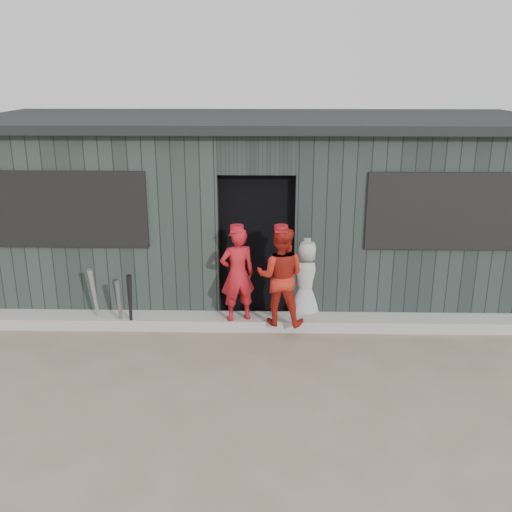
{
  "coord_description": "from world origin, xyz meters",
  "views": [
    {
      "loc": [
        0.15,
        -5.1,
        3.24
      ],
      "look_at": [
        0.0,
        1.8,
        1.0
      ],
      "focal_mm": 40.0,
      "sensor_mm": 36.0,
      "label": 1
    }
  ],
  "objects_px": {
    "bat_left": "(95,298)",
    "player_grey_back": "(306,280)",
    "bat_mid": "(119,305)",
    "player_red_right": "(281,276)",
    "player_red_left": "(237,274)",
    "bat_right": "(130,303)",
    "dugout": "(258,204)"
  },
  "relations": [
    {
      "from": "bat_left",
      "to": "player_grey_back",
      "type": "xyz_separation_m",
      "value": [
        2.76,
        0.35,
        0.15
      ]
    },
    {
      "from": "bat_left",
      "to": "player_red_right",
      "type": "xyz_separation_m",
      "value": [
        2.41,
        -0.09,
        0.36
      ]
    },
    {
      "from": "player_red_right",
      "to": "player_grey_back",
      "type": "distance_m",
      "value": 0.59
    },
    {
      "from": "bat_left",
      "to": "bat_mid",
      "type": "relative_size",
      "value": 1.15
    },
    {
      "from": "player_red_left",
      "to": "bat_right",
      "type": "bearing_deg",
      "value": -13.74
    },
    {
      "from": "player_red_right",
      "to": "player_grey_back",
      "type": "relative_size",
      "value": 1.1
    },
    {
      "from": "bat_right",
      "to": "dugout",
      "type": "bearing_deg",
      "value": 49.48
    },
    {
      "from": "bat_left",
      "to": "player_grey_back",
      "type": "distance_m",
      "value": 2.78
    },
    {
      "from": "bat_left",
      "to": "bat_mid",
      "type": "height_order",
      "value": "bat_left"
    },
    {
      "from": "player_red_right",
      "to": "bat_mid",
      "type": "bearing_deg",
      "value": 8.93
    },
    {
      "from": "bat_mid",
      "to": "player_grey_back",
      "type": "height_order",
      "value": "player_grey_back"
    },
    {
      "from": "bat_left",
      "to": "player_red_left",
      "type": "bearing_deg",
      "value": 0.35
    },
    {
      "from": "bat_right",
      "to": "dugout",
      "type": "relative_size",
      "value": 0.1
    },
    {
      "from": "player_grey_back",
      "to": "bat_left",
      "type": "bearing_deg",
      "value": -13.1
    },
    {
      "from": "player_grey_back",
      "to": "player_red_left",
      "type": "bearing_deg",
      "value": 0.12
    },
    {
      "from": "bat_mid",
      "to": "player_red_right",
      "type": "relative_size",
      "value": 0.58
    },
    {
      "from": "bat_mid",
      "to": "player_red_right",
      "type": "height_order",
      "value": "player_red_right"
    },
    {
      "from": "bat_left",
      "to": "player_grey_back",
      "type": "height_order",
      "value": "player_grey_back"
    },
    {
      "from": "player_red_right",
      "to": "dugout",
      "type": "bearing_deg",
      "value": -71.49
    },
    {
      "from": "bat_right",
      "to": "player_grey_back",
      "type": "distance_m",
      "value": 2.33
    },
    {
      "from": "bat_mid",
      "to": "bat_right",
      "type": "bearing_deg",
      "value": -8.35
    },
    {
      "from": "player_red_left",
      "to": "dugout",
      "type": "xyz_separation_m",
      "value": [
        0.24,
        1.77,
        0.51
      ]
    },
    {
      "from": "player_red_right",
      "to": "bat_left",
      "type": "bearing_deg",
      "value": 6.93
    },
    {
      "from": "player_red_left",
      "to": "player_grey_back",
      "type": "xyz_separation_m",
      "value": [
        0.9,
        0.33,
        -0.19
      ]
    },
    {
      "from": "bat_mid",
      "to": "player_grey_back",
      "type": "xyz_separation_m",
      "value": [
        2.42,
        0.43,
        0.21
      ]
    },
    {
      "from": "dugout",
      "to": "player_red_left",
      "type": "bearing_deg",
      "value": -97.62
    },
    {
      "from": "bat_mid",
      "to": "player_grey_back",
      "type": "relative_size",
      "value": 0.64
    },
    {
      "from": "bat_mid",
      "to": "bat_right",
      "type": "relative_size",
      "value": 0.9
    },
    {
      "from": "bat_left",
      "to": "player_red_left",
      "type": "distance_m",
      "value": 1.89
    },
    {
      "from": "bat_right",
      "to": "player_red_left",
      "type": "relative_size",
      "value": 0.67
    },
    {
      "from": "bat_mid",
      "to": "player_red_left",
      "type": "relative_size",
      "value": 0.6
    },
    {
      "from": "player_red_left",
      "to": "player_grey_back",
      "type": "bearing_deg",
      "value": -178.26
    }
  ]
}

